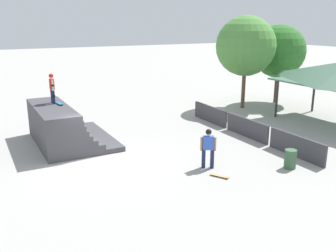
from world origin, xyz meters
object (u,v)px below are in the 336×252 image
object	(u,v)px
skater_on_deck	(52,86)
skateboard_on_ground	(220,176)
skateboard_on_deck	(60,103)
tree_beside_pavilion	(246,46)
bystander_walking	(208,145)
tree_far_back	(279,51)
trash_bin	(290,159)

from	to	relation	value
skater_on_deck	skateboard_on_ground	size ratio (longest dim) A/B	1.92
skater_on_deck	skateboard_on_deck	bearing A→B (deg)	27.22
skateboard_on_ground	tree_beside_pavilion	bearing A→B (deg)	107.90
bystander_walking	skateboard_on_ground	xyz separation A→B (m)	(1.12, -0.12, -0.99)
skateboard_on_deck	tree_beside_pavilion	xyz separation A→B (m)	(-2.01, 13.91, 2.45)
tree_beside_pavilion	bystander_walking	bearing A→B (deg)	-45.83
tree_beside_pavilion	skateboard_on_ground	bearing A→B (deg)	-42.78
tree_far_back	trash_bin	world-z (taller)	tree_far_back
bystander_walking	trash_bin	bearing A→B (deg)	-177.67
skater_on_deck	tree_beside_pavilion	xyz separation A→B (m)	(-1.53, 14.14, 1.59)
tree_far_back	trash_bin	size ratio (longest dim) A/B	7.16
skateboard_on_deck	tree_far_back	xyz separation A→B (m)	(-2.29, 17.46, 1.92)
bystander_walking	tree_beside_pavilion	xyz separation A→B (m)	(-8.82, 9.08, 3.51)
skateboard_on_deck	bystander_walking	size ratio (longest dim) A/B	0.47
bystander_walking	tree_beside_pavilion	world-z (taller)	tree_beside_pavilion
skateboard_on_ground	tree_beside_pavilion	size ratio (longest dim) A/B	0.12
tree_beside_pavilion	tree_far_back	distance (m)	3.59
skateboard_on_deck	tree_far_back	bearing A→B (deg)	94.07
skateboard_on_ground	trash_bin	xyz separation A→B (m)	(0.63, 3.31, 0.37)
skateboard_on_ground	trash_bin	world-z (taller)	trash_bin
bystander_walking	tree_far_back	size ratio (longest dim) A/B	0.29
bystander_walking	trash_bin	xyz separation A→B (m)	(1.74, 3.19, -0.63)
skater_on_deck	bystander_walking	distance (m)	9.08
skateboard_on_ground	tree_far_back	bearing A→B (deg)	99.41
skater_on_deck	skateboard_on_ground	world-z (taller)	skater_on_deck
skateboard_on_deck	tree_far_back	distance (m)	17.71
tree_beside_pavilion	trash_bin	bearing A→B (deg)	-29.12
bystander_walking	tree_far_back	bearing A→B (deg)	-113.25
skateboard_on_deck	bystander_walking	bearing A→B (deg)	31.97
skateboard_on_deck	tree_beside_pavilion	bearing A→B (deg)	94.82
skateboard_on_deck	trash_bin	distance (m)	11.85
tree_beside_pavilion	trash_bin	world-z (taller)	tree_beside_pavilion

